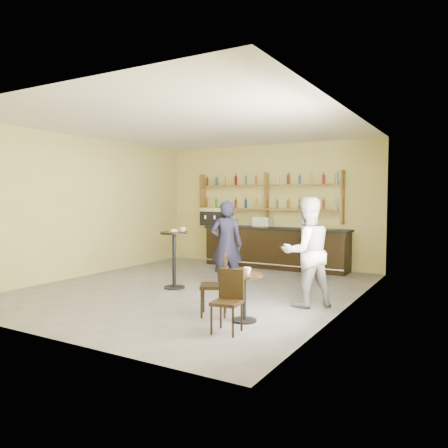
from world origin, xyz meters
The scene contains 23 objects.
floor centered at (0.00, 0.00, 0.00)m, with size 7.00×7.00×0.00m, color slate.
ceiling centered at (0.00, 0.00, 3.20)m, with size 7.00×7.00×0.00m, color white.
wall_back centered at (0.00, 3.50, 1.60)m, with size 7.00×7.00×0.00m, color #DCD27D.
wall_front centered at (0.00, -3.50, 1.60)m, with size 7.00×7.00×0.00m, color #DCD27D.
wall_left centered at (-3.00, 0.00, 1.60)m, with size 7.00×7.00×0.00m, color #DCD27D.
wall_right centered at (3.00, 0.00, 1.60)m, with size 7.00×7.00×0.00m, color #DCD27D.
window_pane centered at (2.99, -1.20, 1.70)m, with size 2.00×2.00×0.00m, color white.
window_frame centered at (2.99, -1.20, 1.70)m, with size 0.04×1.70×2.10m, color black, non-canonical shape.
shelf_unit centered at (0.00, 3.37, 1.81)m, with size 4.00×0.26×1.40m, color brown, non-canonical shape.
liquor_bottles centered at (0.00, 3.37, 1.98)m, with size 3.68×0.10×1.00m, color #8C5919, non-canonical shape.
bar_counter centered at (0.35, 3.15, 0.52)m, with size 3.82×0.75×1.04m, color black, non-canonical shape.
espresso_machine centered at (-1.48, 3.15, 1.28)m, with size 0.68×0.44×0.49m, color black, non-canonical shape.
pastry_case centered at (0.00, 3.15, 1.17)m, with size 0.44×0.35×0.26m, color silver, non-canonical shape.
pedestal_table centered at (-0.38, -0.18, 0.56)m, with size 0.55×0.55×1.13m, color black, non-canonical shape.
napkin centered at (-0.38, -0.18, 1.13)m, with size 0.16×0.16×0.00m, color white.
donut centered at (-0.37, -0.19, 1.16)m, with size 0.13×0.13×0.05m, color gold.
cup_pedestal centered at (-0.24, -0.08, 1.18)m, with size 0.12×0.12×0.09m, color white.
man_main centered at (0.50, 0.38, 0.87)m, with size 0.64×0.42×1.75m, color black.
cafe_table centered at (1.91, -1.55, 0.35)m, with size 0.55×0.55×0.70m, color black, non-canonical shape.
cup_cafe centered at (1.96, -1.55, 0.75)m, with size 0.11×0.11×0.10m, color white.
chair_west centered at (1.36, -1.50, 0.47)m, with size 0.41×0.41×0.94m, color black, non-canonical shape.
chair_south centered at (1.96, -2.15, 0.42)m, with size 0.36×0.36×0.84m, color black, non-canonical shape.
patron_second centered at (2.39, -0.24, 0.91)m, with size 0.88×0.69×1.81m, color gray.
Camera 1 is at (4.81, -7.13, 1.81)m, focal length 35.00 mm.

